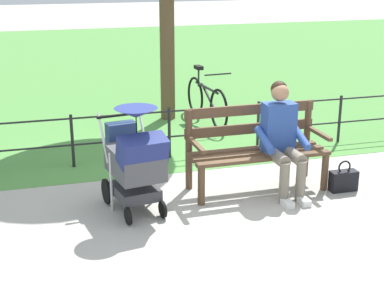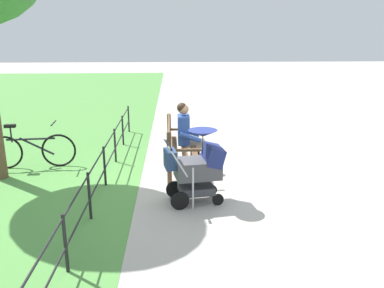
% 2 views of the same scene
% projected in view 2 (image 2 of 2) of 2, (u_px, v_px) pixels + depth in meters
% --- Properties ---
extents(ground_plane, '(60.00, 60.00, 0.00)m').
position_uv_depth(ground_plane, '(185.00, 184.00, 6.83)').
color(ground_plane, '#ADA89E').
extents(park_bench, '(1.61, 0.61, 0.96)m').
position_uv_depth(park_bench, '(178.00, 144.00, 7.36)').
color(park_bench, brown).
rests_on(park_bench, ground).
extents(person_on_bench, '(0.53, 0.74, 1.28)m').
position_uv_depth(person_on_bench, '(189.00, 133.00, 7.55)').
color(person_on_bench, slate).
rests_on(person_on_bench, ground).
extents(stroller, '(0.63, 0.95, 1.15)m').
position_uv_depth(stroller, '(198.00, 166.00, 5.96)').
color(stroller, black).
rests_on(stroller, ground).
extents(handbag, '(0.32, 0.14, 0.37)m').
position_uv_depth(handbag, '(196.00, 150.00, 8.41)').
color(handbag, black).
rests_on(handbag, ground).
extents(park_fence, '(7.67, 0.04, 0.70)m').
position_uv_depth(park_fence, '(107.00, 157.00, 6.92)').
color(park_fence, black).
rests_on(park_fence, ground).
extents(bicycle, '(0.44, 1.66, 0.89)m').
position_uv_depth(bicycle, '(32.00, 150.00, 7.57)').
color(bicycle, black).
rests_on(bicycle, ground).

